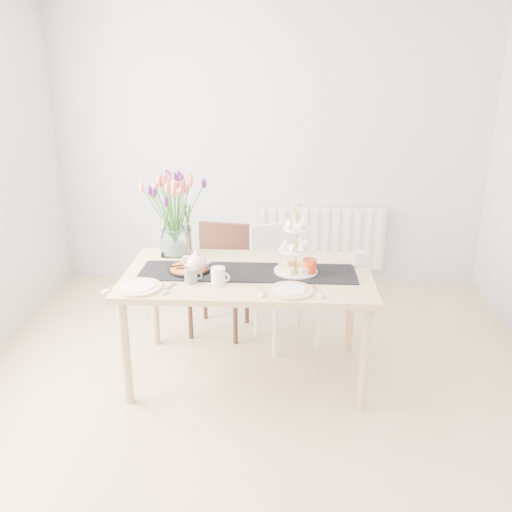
{
  "coord_description": "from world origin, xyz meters",
  "views": [
    {
      "loc": [
        0.14,
        -2.78,
        2.04
      ],
      "look_at": [
        -0.03,
        0.44,
        0.88
      ],
      "focal_mm": 38.0,
      "sensor_mm": 36.0,
      "label": 1
    }
  ],
  "objects_px": {
    "mug_orange": "(309,267)",
    "tulip_vase": "(174,202)",
    "chair_brown": "(222,270)",
    "plate_left": "(138,287)",
    "mug_grey": "(191,276)",
    "radiator": "(321,238)",
    "chair_white": "(283,274)",
    "teapot": "(197,263)",
    "cream_jug": "(359,258)",
    "mug_white": "(218,276)",
    "dining_table": "(248,284)",
    "cake_stand": "(296,255)",
    "tart_tin": "(189,269)",
    "plate_right": "(290,291)"
  },
  "relations": [
    {
      "from": "chair_white",
      "to": "mug_orange",
      "type": "height_order",
      "value": "chair_white"
    },
    {
      "from": "cake_stand",
      "to": "teapot",
      "type": "bearing_deg",
      "value": -177.3
    },
    {
      "from": "mug_white",
      "to": "plate_left",
      "type": "relative_size",
      "value": 0.37
    },
    {
      "from": "tulip_vase",
      "to": "teapot",
      "type": "relative_size",
      "value": 3.16
    },
    {
      "from": "tulip_vase",
      "to": "cream_jug",
      "type": "distance_m",
      "value": 1.32
    },
    {
      "from": "plate_right",
      "to": "radiator",
      "type": "bearing_deg",
      "value": 81.14
    },
    {
      "from": "chair_brown",
      "to": "plate_left",
      "type": "xyz_separation_m",
      "value": [
        -0.39,
        -1.0,
        0.27
      ]
    },
    {
      "from": "dining_table",
      "to": "mug_orange",
      "type": "relative_size",
      "value": 14.89
    },
    {
      "from": "cream_jug",
      "to": "mug_orange",
      "type": "relative_size",
      "value": 0.89
    },
    {
      "from": "dining_table",
      "to": "chair_brown",
      "type": "xyz_separation_m",
      "value": [
        -0.26,
        0.7,
        -0.18
      ]
    },
    {
      "from": "cake_stand",
      "to": "plate_left",
      "type": "height_order",
      "value": "cake_stand"
    },
    {
      "from": "mug_orange",
      "to": "plate_right",
      "type": "relative_size",
      "value": 0.39
    },
    {
      "from": "tart_tin",
      "to": "teapot",
      "type": "bearing_deg",
      "value": -9.74
    },
    {
      "from": "plate_right",
      "to": "mug_orange",
      "type": "bearing_deg",
      "value": 66.06
    },
    {
      "from": "chair_brown",
      "to": "teapot",
      "type": "distance_m",
      "value": 0.79
    },
    {
      "from": "mug_white",
      "to": "mug_orange",
      "type": "bearing_deg",
      "value": 38.97
    },
    {
      "from": "cake_stand",
      "to": "plate_right",
      "type": "height_order",
      "value": "cake_stand"
    },
    {
      "from": "chair_white",
      "to": "mug_white",
      "type": "height_order",
      "value": "chair_white"
    },
    {
      "from": "dining_table",
      "to": "plate_right",
      "type": "distance_m",
      "value": 0.41
    },
    {
      "from": "mug_orange",
      "to": "plate_left",
      "type": "xyz_separation_m",
      "value": [
        -1.04,
        -0.27,
        -0.05
      ]
    },
    {
      "from": "radiator",
      "to": "cake_stand",
      "type": "bearing_deg",
      "value": -99.29
    },
    {
      "from": "chair_white",
      "to": "dining_table",
      "type": "bearing_deg",
      "value": -137.2
    },
    {
      "from": "mug_grey",
      "to": "chair_brown",
      "type": "bearing_deg",
      "value": 73.62
    },
    {
      "from": "tulip_vase",
      "to": "teapot",
      "type": "bearing_deg",
      "value": -59.87
    },
    {
      "from": "cream_jug",
      "to": "mug_white",
      "type": "distance_m",
      "value": 0.98
    },
    {
      "from": "radiator",
      "to": "plate_right",
      "type": "relative_size",
      "value": 4.41
    },
    {
      "from": "chair_white",
      "to": "mug_white",
      "type": "relative_size",
      "value": 8.42
    },
    {
      "from": "radiator",
      "to": "dining_table",
      "type": "bearing_deg",
      "value": -109.03
    },
    {
      "from": "plate_left",
      "to": "mug_white",
      "type": "bearing_deg",
      "value": 11.74
    },
    {
      "from": "mug_white",
      "to": "teapot",
      "type": "bearing_deg",
      "value": 152.51
    },
    {
      "from": "tulip_vase",
      "to": "mug_grey",
      "type": "bearing_deg",
      "value": -70.11
    },
    {
      "from": "chair_white",
      "to": "mug_orange",
      "type": "relative_size",
      "value": 8.31
    },
    {
      "from": "tulip_vase",
      "to": "cake_stand",
      "type": "bearing_deg",
      "value": -20.96
    },
    {
      "from": "mug_orange",
      "to": "tulip_vase",
      "type": "bearing_deg",
      "value": 94.33
    },
    {
      "from": "radiator",
      "to": "mug_orange",
      "type": "bearing_deg",
      "value": -96.28
    },
    {
      "from": "chair_white",
      "to": "cream_jug",
      "type": "xyz_separation_m",
      "value": [
        0.5,
        -0.38,
        0.28
      ]
    },
    {
      "from": "mug_grey",
      "to": "mug_white",
      "type": "bearing_deg",
      "value": -13.04
    },
    {
      "from": "mug_grey",
      "to": "radiator",
      "type": "bearing_deg",
      "value": 52.77
    },
    {
      "from": "radiator",
      "to": "tart_tin",
      "type": "height_order",
      "value": "tart_tin"
    },
    {
      "from": "tart_tin",
      "to": "mug_grey",
      "type": "relative_size",
      "value": 2.97
    },
    {
      "from": "chair_brown",
      "to": "tulip_vase",
      "type": "distance_m",
      "value": 0.78
    },
    {
      "from": "dining_table",
      "to": "mug_grey",
      "type": "bearing_deg",
      "value": -150.68
    },
    {
      "from": "dining_table",
      "to": "mug_orange",
      "type": "bearing_deg",
      "value": -3.02
    },
    {
      "from": "radiator",
      "to": "dining_table",
      "type": "distance_m",
      "value": 1.81
    },
    {
      "from": "chair_white",
      "to": "teapot",
      "type": "distance_m",
      "value": 0.85
    },
    {
      "from": "chair_brown",
      "to": "tart_tin",
      "type": "xyz_separation_m",
      "value": [
        -0.13,
        -0.71,
        0.28
      ]
    },
    {
      "from": "mug_grey",
      "to": "mug_white",
      "type": "height_order",
      "value": "mug_white"
    },
    {
      "from": "dining_table",
      "to": "mug_grey",
      "type": "distance_m",
      "value": 0.41
    },
    {
      "from": "cream_jug",
      "to": "plate_left",
      "type": "bearing_deg",
      "value": -157.08
    },
    {
      "from": "teapot",
      "to": "cream_jug",
      "type": "xyz_separation_m",
      "value": [
        1.06,
        0.19,
        -0.02
      ]
    }
  ]
}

